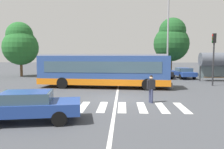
{
  "coord_description": "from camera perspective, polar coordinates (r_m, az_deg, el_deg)",
  "views": [
    {
      "loc": [
        0.39,
        -14.86,
        2.92
      ],
      "look_at": [
        -0.55,
        4.33,
        1.3
      ],
      "focal_mm": 36.23,
      "sensor_mm": 36.0,
      "label": 1
    }
  ],
  "objects": [
    {
      "name": "parked_car_black",
      "position": [
        30.07,
        12.74,
        0.6
      ],
      "size": [
        1.88,
        4.5,
        1.35
      ],
      "color": "black",
      "rests_on": "ground_plane"
    },
    {
      "name": "pedestrian_crossing_street",
      "position": [
        14.16,
        9.84,
        -3.18
      ],
      "size": [
        0.55,
        0.38,
        1.72
      ],
      "color": "#333856",
      "rests_on": "ground_plane"
    },
    {
      "name": "ground_plane",
      "position": [
        15.15,
        1.28,
        -6.3
      ],
      "size": [
        160.0,
        160.0,
        0.0
      ],
      "primitive_type": "plane",
      "color": "#424449"
    },
    {
      "name": "traffic_light_far_corner",
      "position": [
        23.8,
        24.28,
        5.42
      ],
      "size": [
        0.33,
        0.32,
        5.01
      ],
      "color": "#28282B",
      "rests_on": "ground_plane"
    },
    {
      "name": "parked_car_blue",
      "position": [
        30.27,
        17.59,
        0.52
      ],
      "size": [
        2.24,
        4.65,
        1.35
      ],
      "color": "black",
      "rests_on": "ground_plane"
    },
    {
      "name": "parked_car_teal",
      "position": [
        29.34,
        2.02,
        0.61
      ],
      "size": [
        1.89,
        4.51,
        1.35
      ],
      "color": "black",
      "rests_on": "ground_plane"
    },
    {
      "name": "background_tree_left",
      "position": [
        34.03,
        -22.12,
        7.17
      ],
      "size": [
        4.86,
        4.86,
        7.55
      ],
      "color": "brown",
      "rests_on": "ground_plane"
    },
    {
      "name": "twin_arm_street_lamp",
      "position": [
        27.86,
        13.95,
        10.91
      ],
      "size": [
        4.21,
        0.32,
        9.8
      ],
      "color": "#939399",
      "rests_on": "ground_plane"
    },
    {
      "name": "lane_center_line",
      "position": [
        17.12,
        1.28,
        -4.99
      ],
      "size": [
        0.16,
        24.0,
        0.01
      ],
      "primitive_type": "cube",
      "color": "silver",
      "rests_on": "ground_plane"
    },
    {
      "name": "parked_car_red",
      "position": [
        29.98,
        -7.98,
        0.66
      ],
      "size": [
        2.05,
        4.59,
        1.35
      ],
      "color": "black",
      "rests_on": "ground_plane"
    },
    {
      "name": "background_tree_right",
      "position": [
        34.68,
        14.8,
        8.4
      ],
      "size": [
        5.19,
        5.19,
        8.41
      ],
      "color": "brown",
      "rests_on": "ground_plane"
    },
    {
      "name": "bus_stop_shelter",
      "position": [
        28.24,
        25.56,
        3.33
      ],
      "size": [
        4.4,
        1.54,
        3.25
      ],
      "color": "#28282B",
      "rests_on": "ground_plane"
    },
    {
      "name": "city_transit_bus",
      "position": [
        20.52,
        -2.08,
        1.1
      ],
      "size": [
        12.01,
        3.57,
        3.06
      ],
      "color": "black",
      "rests_on": "ground_plane"
    },
    {
      "name": "parked_car_charcoal",
      "position": [
        29.16,
        -3.29,
        0.58
      ],
      "size": [
        2.19,
        4.64,
        1.35
      ],
      "color": "black",
      "rests_on": "ground_plane"
    },
    {
      "name": "crosswalk_painted_stripes",
      "position": [
        12.95,
        5.05,
        -8.22
      ],
      "size": [
        6.04,
        2.72,
        0.01
      ],
      "color": "silver",
      "rests_on": "ground_plane"
    },
    {
      "name": "parked_car_silver",
      "position": [
        29.77,
        7.5,
        0.63
      ],
      "size": [
        1.92,
        4.53,
        1.35
      ],
      "color": "black",
      "rests_on": "ground_plane"
    },
    {
      "name": "foreground_sedan",
      "position": [
        10.65,
        -20.49,
        -7.17
      ],
      "size": [
        4.76,
        2.63,
        1.35
      ],
      "color": "black",
      "rests_on": "ground_plane"
    }
  ]
}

